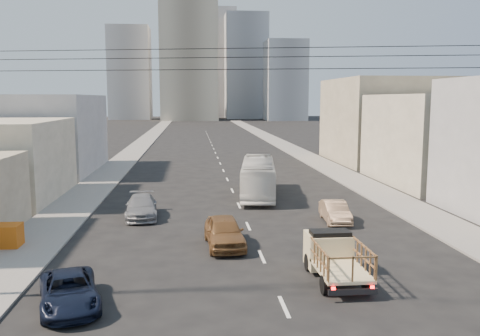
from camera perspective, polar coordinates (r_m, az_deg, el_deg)
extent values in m
plane|color=black|center=(17.67, 6.19, -17.76)|extent=(420.00, 420.00, 0.00)
cube|color=slate|center=(86.35, -11.03, 2.61)|extent=(3.50, 180.00, 0.12)
cube|color=slate|center=(87.24, 4.54, 2.78)|extent=(3.50, 180.00, 0.12)
cube|color=silver|center=(19.45, 4.97, -15.25)|extent=(0.15, 2.00, 0.01)
cube|color=silver|center=(25.01, 2.46, -9.92)|extent=(0.15, 2.00, 0.01)
cube|color=silver|center=(30.74, 0.92, -6.54)|extent=(0.15, 2.00, 0.01)
cube|color=silver|center=(36.55, -0.12, -4.23)|extent=(0.15, 2.00, 0.01)
cube|color=silver|center=(42.42, -0.87, -2.55)|extent=(0.15, 2.00, 0.01)
cube|color=silver|center=(48.32, -1.43, -1.28)|extent=(0.15, 2.00, 0.01)
cube|color=silver|center=(54.24, -1.88, -0.29)|extent=(0.15, 2.00, 0.01)
cube|color=silver|center=(60.18, -2.23, 0.51)|extent=(0.15, 2.00, 0.01)
cube|color=silver|center=(66.12, -2.52, 1.16)|extent=(0.15, 2.00, 0.01)
cube|color=silver|center=(72.08, -2.77, 1.71)|extent=(0.15, 2.00, 0.01)
cube|color=silver|center=(78.04, -2.97, 2.17)|extent=(0.15, 2.00, 0.01)
cube|color=silver|center=(84.01, -3.15, 2.57)|extent=(0.15, 2.00, 0.01)
cube|color=silver|center=(89.98, -3.30, 2.91)|extent=(0.15, 2.00, 0.01)
cube|color=silver|center=(95.96, -3.44, 3.21)|extent=(0.15, 2.00, 0.01)
cube|color=silver|center=(101.94, -3.56, 3.48)|extent=(0.15, 2.00, 0.01)
cube|color=silver|center=(107.92, -3.66, 3.72)|extent=(0.15, 2.00, 0.01)
cube|color=silver|center=(113.90, -3.76, 3.93)|extent=(0.15, 2.00, 0.01)
cube|color=silver|center=(119.89, -3.84, 4.12)|extent=(0.15, 2.00, 0.01)
cube|color=beige|center=(21.39, 11.28, -11.21)|extent=(1.90, 3.00, 0.12)
cube|color=beige|center=(23.14, 9.87, -9.05)|extent=(1.90, 1.60, 1.50)
cube|color=black|center=(22.74, 10.07, -7.79)|extent=(1.70, 0.90, 0.70)
cube|color=#2D2D33|center=(20.10, 12.56, -13.42)|extent=(1.90, 0.12, 0.22)
cube|color=#FF0C0C|center=(19.84, 10.45, -13.18)|extent=(0.15, 0.05, 0.12)
cube|color=#FF0C0C|center=(20.29, 14.64, -12.83)|extent=(0.15, 0.05, 0.12)
cylinder|color=black|center=(23.20, 7.71, -10.44)|extent=(0.25, 0.76, 0.76)
cylinder|color=black|center=(23.63, 11.79, -10.19)|extent=(0.25, 0.76, 0.76)
cylinder|color=black|center=(20.64, 9.51, -12.82)|extent=(0.25, 0.76, 0.76)
cylinder|color=black|center=(21.13, 14.08, -12.46)|extent=(0.25, 0.76, 0.76)
imported|color=black|center=(20.15, -18.64, -12.96)|extent=(3.14, 4.77, 1.22)
imported|color=silver|center=(40.04, 2.05, -1.04)|extent=(3.87, 10.81, 2.95)
imported|color=brown|center=(26.47, -1.78, -7.16)|extent=(2.13, 4.72, 1.57)
imported|color=#957357|center=(32.19, 10.63, -4.84)|extent=(1.62, 4.01, 1.30)
imported|color=gray|center=(33.43, -10.99, -4.29)|extent=(2.31, 4.95, 1.40)
cylinder|color=black|center=(17.50, 5.64, 13.30)|extent=(23.01, 5.02, 0.02)
cylinder|color=black|center=(17.47, 5.62, 12.32)|extent=(23.01, 5.02, 0.02)
cylinder|color=black|center=(17.45, 5.61, 11.01)|extent=(23.01, 5.02, 0.02)
cube|color=#BF5911|center=(28.86, -25.08, -7.62)|extent=(1.80, 1.20, 0.38)
cube|color=#BF5911|center=(28.77, -25.13, -6.89)|extent=(1.80, 1.20, 0.38)
cube|color=#BF5911|center=(28.68, -25.17, -6.15)|extent=(1.80, 1.20, 0.38)
cube|color=#A69F86|center=(49.34, 22.16, 3.01)|extent=(11.00, 14.00, 8.00)
cube|color=gray|center=(64.05, 15.98, 5.14)|extent=(12.00, 16.00, 10.00)
cube|color=gray|center=(57.07, -21.94, 3.59)|extent=(12.00, 16.00, 8.00)
cube|color=gray|center=(186.95, -5.79, 14.61)|extent=(20.00, 20.00, 60.00)
cube|color=gray|center=(202.11, 0.65, 11.28)|extent=(16.00, 16.00, 40.00)
cube|color=gray|center=(197.14, -12.23, 10.33)|extent=(15.00, 15.00, 34.00)
cube|color=gray|center=(216.28, -3.01, 11.57)|extent=(18.00, 18.00, 44.00)
cube|color=gray|center=(183.76, 5.10, 9.73)|extent=(14.00, 14.00, 28.00)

